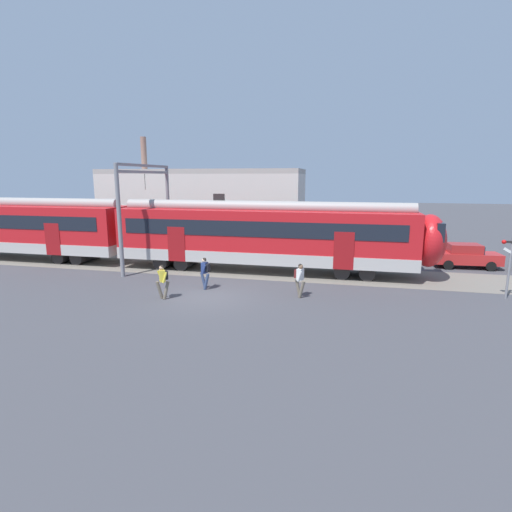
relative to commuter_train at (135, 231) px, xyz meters
name	(u,v)px	position (x,y,z in m)	size (l,w,h in m)	color
ground_plane	(208,297)	(7.13, -5.96, -2.25)	(160.00, 160.00, 0.00)	#424247
track_bed	(104,263)	(-2.48, 0.00, -2.25)	(80.00, 4.40, 0.01)	slate
commuter_train	(135,231)	(0.00, 0.00, 0.00)	(38.05, 3.07, 4.73)	#B7B2AD
pedestrian_yellow	(163,279)	(5.18, -6.71, -1.26)	(0.71, 0.51, 1.67)	#6B6051
pedestrian_navy	(205,271)	(6.53, -4.65, -1.26)	(0.62, 0.59, 1.67)	navy
pedestrian_white	(300,277)	(11.47, -4.96, -1.26)	(0.59, 0.64, 1.67)	#6B6051
parked_car_red	(465,256)	(21.07, 3.91, -1.47)	(4.08, 1.92, 1.54)	#B22323
catenary_gantry	(146,200)	(0.88, 0.00, 2.06)	(0.24, 6.64, 6.53)	gray
crossing_signal	(511,258)	(21.16, -2.97, -0.24)	(0.96, 0.22, 3.00)	gray
background_building	(201,207)	(1.07, 9.42, 0.95)	(17.50, 5.00, 9.20)	beige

